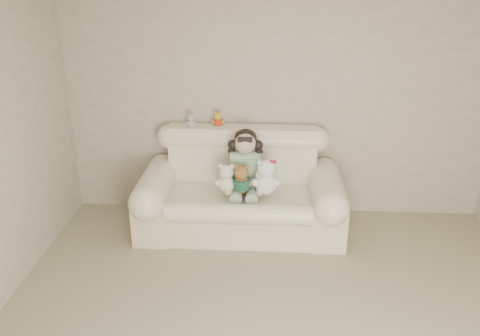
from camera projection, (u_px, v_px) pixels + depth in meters
name	position (u px, v px, depth m)	size (l,w,h in m)	color
wall_back	(278.00, 98.00, 5.28)	(4.50, 4.50, 0.00)	beige
sofa	(241.00, 185.00, 5.14)	(2.10, 0.95, 1.03)	beige
seated_child	(245.00, 161.00, 5.12)	(0.40, 0.49, 0.67)	#337A35
brown_teddy	(242.00, 176.00, 4.95)	(0.23, 0.17, 0.35)	brown
white_cat	(266.00, 173.00, 4.91)	(0.28, 0.22, 0.44)	white
cream_teddy	(226.00, 176.00, 4.97)	(0.23, 0.17, 0.35)	silver
yellow_mini_bear	(218.00, 118.00, 5.29)	(0.12, 0.10, 0.19)	yellow
grey_mini_plush	(191.00, 120.00, 5.27)	(0.11, 0.09, 0.18)	#ADADB4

